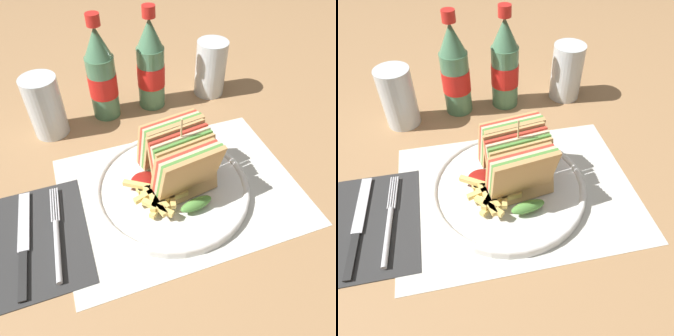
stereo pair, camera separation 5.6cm
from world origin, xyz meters
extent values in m
plane|color=#9E754C|center=(0.00, 0.00, 0.00)|extent=(4.00, 4.00, 0.00)
cube|color=silver|center=(-0.01, -0.01, 0.00)|extent=(0.43, 0.31, 0.00)
cylinder|color=white|center=(-0.03, -0.01, 0.01)|extent=(0.28, 0.28, 0.01)
torus|color=white|center=(-0.03, -0.01, 0.01)|extent=(0.28, 0.28, 0.01)
cube|color=tan|center=(-0.01, -0.05, 0.08)|extent=(0.11, 0.05, 0.11)
cube|color=#518E3D|center=(-0.01, -0.04, 0.07)|extent=(0.11, 0.05, 0.11)
cube|color=beige|center=(-0.01, -0.03, 0.07)|extent=(0.11, 0.05, 0.11)
cube|color=red|center=(-0.01, -0.03, 0.07)|extent=(0.11, 0.05, 0.11)
cube|color=tan|center=(-0.01, -0.02, 0.07)|extent=(0.11, 0.05, 0.11)
ellipsoid|color=#518E3D|center=(-0.01, -0.07, 0.03)|extent=(0.06, 0.03, 0.02)
cube|color=tan|center=(-0.01, -0.03, 0.07)|extent=(0.11, 0.05, 0.11)
cube|color=#518E3D|center=(-0.01, -0.03, 0.07)|extent=(0.11, 0.05, 0.11)
cube|color=beige|center=(-0.01, -0.02, 0.07)|extent=(0.11, 0.05, 0.11)
cube|color=red|center=(-0.01, -0.01, 0.07)|extent=(0.11, 0.05, 0.11)
cube|color=tan|center=(-0.01, 0.00, 0.08)|extent=(0.11, 0.05, 0.11)
ellipsoid|color=#518E3D|center=(-0.01, -0.03, 0.03)|extent=(0.06, 0.03, 0.02)
cube|color=tan|center=(-0.01, 0.03, 0.08)|extent=(0.11, 0.05, 0.11)
cube|color=#518E3D|center=(-0.01, 0.04, 0.07)|extent=(0.11, 0.05, 0.11)
cube|color=beige|center=(-0.01, 0.05, 0.07)|extent=(0.11, 0.05, 0.11)
cube|color=red|center=(-0.01, 0.06, 0.07)|extent=(0.11, 0.05, 0.11)
cube|color=tan|center=(-0.01, 0.06, 0.07)|extent=(0.11, 0.05, 0.11)
ellipsoid|color=#518E3D|center=(-0.01, 0.01, 0.03)|extent=(0.06, 0.03, 0.02)
cylinder|color=tan|center=(-0.01, -0.01, 0.09)|extent=(0.00, 0.00, 0.14)
cube|color=#E5C166|center=(-0.07, -0.03, 0.02)|extent=(0.04, 0.06, 0.01)
cube|color=#E5C166|center=(-0.05, -0.03, 0.02)|extent=(0.05, 0.01, 0.01)
cube|color=#E5C166|center=(-0.06, -0.05, 0.02)|extent=(0.06, 0.05, 0.01)
cube|color=#E5C166|center=(-0.05, -0.01, 0.02)|extent=(0.07, 0.02, 0.01)
cube|color=#E5C166|center=(-0.04, -0.04, 0.03)|extent=(0.02, 0.06, 0.01)
cube|color=#E5C166|center=(-0.07, -0.06, 0.03)|extent=(0.04, 0.05, 0.01)
cube|color=#E5C166|center=(-0.07, -0.05, 0.03)|extent=(0.02, 0.07, 0.01)
cube|color=#E5C166|center=(-0.04, -0.05, 0.03)|extent=(0.06, 0.01, 0.01)
cube|color=#E5C166|center=(-0.08, -0.01, 0.03)|extent=(0.06, 0.04, 0.01)
cube|color=#E5C166|center=(-0.07, -0.03, 0.03)|extent=(0.07, 0.03, 0.01)
cube|color=#E5C166|center=(-0.06, -0.04, 0.03)|extent=(0.02, 0.06, 0.01)
cube|color=#E5C166|center=(-0.06, -0.04, 0.03)|extent=(0.04, 0.05, 0.01)
cube|color=#E5C166|center=(-0.04, -0.03, 0.03)|extent=(0.06, 0.02, 0.01)
ellipsoid|color=maroon|center=(-0.07, 0.01, 0.03)|extent=(0.05, 0.04, 0.02)
cube|color=#2D2D2D|center=(-0.26, -0.03, 0.00)|extent=(0.15, 0.22, 0.00)
cylinder|color=silver|center=(-0.24, -0.07, 0.01)|extent=(0.02, 0.11, 0.01)
cylinder|color=silver|center=(-0.24, 0.03, 0.01)|extent=(0.01, 0.07, 0.00)
cylinder|color=silver|center=(-0.23, 0.02, 0.01)|extent=(0.01, 0.07, 0.00)
cylinder|color=silver|center=(-0.23, 0.02, 0.01)|extent=(0.01, 0.07, 0.00)
cylinder|color=silver|center=(-0.23, 0.02, 0.01)|extent=(0.01, 0.07, 0.00)
cube|color=black|center=(-0.29, -0.09, 0.01)|extent=(0.02, 0.08, 0.00)
cube|color=silver|center=(-0.28, 0.01, 0.01)|extent=(0.03, 0.12, 0.00)
cylinder|color=#4C7F5B|center=(-0.09, 0.26, 0.07)|extent=(0.06, 0.06, 0.14)
cylinder|color=red|center=(-0.09, 0.26, 0.08)|extent=(0.06, 0.06, 0.05)
cone|color=#4C7F5B|center=(-0.09, 0.26, 0.17)|extent=(0.06, 0.06, 0.06)
cylinder|color=red|center=(-0.09, 0.26, 0.22)|extent=(0.03, 0.03, 0.02)
cylinder|color=#4C7F5B|center=(0.02, 0.27, 0.07)|extent=(0.06, 0.06, 0.14)
cylinder|color=red|center=(0.02, 0.27, 0.08)|extent=(0.06, 0.06, 0.05)
cone|color=#4C7F5B|center=(0.02, 0.27, 0.17)|extent=(0.06, 0.06, 0.06)
cylinder|color=red|center=(0.02, 0.27, 0.22)|extent=(0.03, 0.03, 0.02)
cylinder|color=silver|center=(0.17, 0.27, 0.07)|extent=(0.07, 0.07, 0.13)
cylinder|color=black|center=(0.17, 0.27, 0.04)|extent=(0.06, 0.06, 0.08)
cylinder|color=silver|center=(-0.21, 0.24, 0.07)|extent=(0.07, 0.07, 0.13)
cylinder|color=black|center=(-0.21, 0.24, 0.02)|extent=(0.06, 0.06, 0.05)
camera|label=1|loc=(-0.16, -0.37, 0.46)|focal=35.00mm
camera|label=2|loc=(-0.11, -0.39, 0.46)|focal=35.00mm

